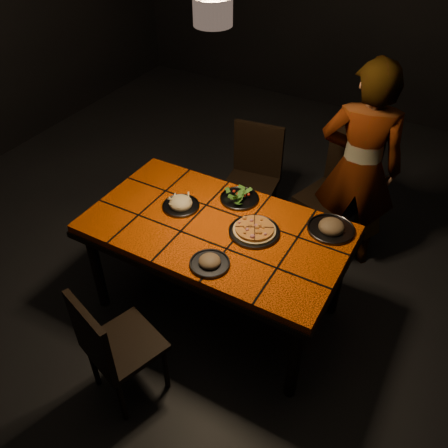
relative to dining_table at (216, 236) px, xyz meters
The scene contains 12 objects.
room_shell 0.83m from the dining_table, ahead, with size 6.04×7.04×3.08m.
dining_table is the anchor object (origin of this frame).
chair_near 0.90m from the dining_table, 100.42° to the right, with size 0.47×0.47×0.83m.
chair_far_left 1.01m from the dining_table, 102.68° to the left, with size 0.45×0.45×0.89m.
chair_far_right 1.18m from the dining_table, 66.84° to the left, with size 0.54×0.54×0.96m.
diner 1.15m from the dining_table, 59.03° to the left, with size 0.58×0.38×1.60m, color brown.
pendant_lamp 1.35m from the dining_table, ahead, with size 0.18×0.18×1.06m.
plate_pizza 0.26m from the dining_table, 14.03° to the left, with size 0.35×0.35×0.04m.
plate_pasta 0.31m from the dining_table, 169.58° to the left, with size 0.24×0.24×0.08m.
plate_salad 0.33m from the dining_table, 90.10° to the left, with size 0.26×0.26×0.07m.
plate_mushroom_a 0.35m from the dining_table, 65.60° to the right, with size 0.23×0.23×0.08m.
plate_mushroom_b 0.71m from the dining_table, 26.22° to the left, with size 0.29×0.29×0.09m.
Camera 1 is at (1.14, -1.92, 2.62)m, focal length 38.00 mm.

